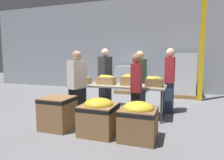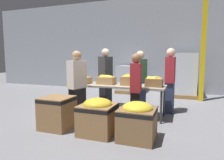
% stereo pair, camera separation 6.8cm
% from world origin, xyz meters
% --- Properties ---
extents(ground_plane, '(30.00, 30.00, 0.00)m').
position_xyz_m(ground_plane, '(0.00, 0.00, 0.00)').
color(ground_plane, gray).
extents(wall_back, '(16.00, 0.08, 4.00)m').
position_xyz_m(wall_back, '(0.00, 3.92, 2.00)').
color(wall_back, '#9399A3').
rests_on(wall_back, ground_plane).
extents(sorting_table, '(2.44, 0.78, 0.78)m').
position_xyz_m(sorting_table, '(0.00, 0.00, 0.73)').
color(sorting_table, '#9E937F').
rests_on(sorting_table, ground_plane).
extents(banana_box_0, '(0.46, 0.35, 0.23)m').
position_xyz_m(banana_box_0, '(-0.93, -0.09, 0.89)').
color(banana_box_0, '#A37A4C').
rests_on(banana_box_0, sorting_table).
extents(banana_box_1, '(0.45, 0.32, 0.25)m').
position_xyz_m(banana_box_1, '(-0.27, -0.00, 0.90)').
color(banana_box_1, tan).
rests_on(banana_box_1, sorting_table).
extents(banana_box_2, '(0.39, 0.34, 0.29)m').
position_xyz_m(banana_box_2, '(0.34, 0.03, 0.91)').
color(banana_box_2, '#A37A4C').
rests_on(banana_box_2, sorting_table).
extents(banana_box_3, '(0.40, 0.32, 0.24)m').
position_xyz_m(banana_box_3, '(0.95, -0.01, 0.90)').
color(banana_box_3, olive).
rests_on(banana_box_3, sorting_table).
extents(volunteer_0, '(0.33, 0.48, 1.64)m').
position_xyz_m(volunteer_0, '(0.46, 0.72, 0.81)').
color(volunteer_0, '#2D3856').
rests_on(volunteer_0, ground_plane).
extents(volunteer_1, '(0.24, 0.46, 1.70)m').
position_xyz_m(volunteer_1, '(1.26, 0.70, 0.85)').
color(volunteer_1, '#2D3856').
rests_on(volunteer_1, ground_plane).
extents(volunteer_2, '(0.30, 0.49, 1.72)m').
position_xyz_m(volunteer_2, '(-0.56, 0.70, 0.85)').
color(volunteer_2, black).
rests_on(volunteer_2, ground_plane).
extents(volunteer_3, '(0.25, 0.43, 1.55)m').
position_xyz_m(volunteer_3, '(0.65, -0.58, 0.77)').
color(volunteer_3, black).
rests_on(volunteer_3, ground_plane).
extents(volunteer_4, '(0.32, 0.47, 1.61)m').
position_xyz_m(volunteer_4, '(-0.67, -0.78, 0.80)').
color(volunteer_4, black).
rests_on(volunteer_4, ground_plane).
extents(donation_bin_0, '(0.60, 0.60, 0.66)m').
position_xyz_m(donation_bin_0, '(-0.82, -1.35, 0.35)').
color(donation_bin_0, olive).
rests_on(donation_bin_0, ground_plane).
extents(donation_bin_1, '(0.65, 0.65, 0.70)m').
position_xyz_m(donation_bin_1, '(0.10, -1.35, 0.37)').
color(donation_bin_1, olive).
rests_on(donation_bin_1, ground_plane).
extents(donation_bin_2, '(0.63, 0.63, 0.69)m').
position_xyz_m(donation_bin_2, '(0.86, -1.35, 0.36)').
color(donation_bin_2, olive).
rests_on(donation_bin_2, ground_plane).
extents(support_pillar, '(0.15, 0.15, 4.00)m').
position_xyz_m(support_pillar, '(2.16, 2.56, 2.00)').
color(support_pillar, gold).
rests_on(support_pillar, ground_plane).
extents(pallet_stack_0, '(1.00, 1.00, 1.12)m').
position_xyz_m(pallet_stack_0, '(-0.53, 3.31, 0.55)').
color(pallet_stack_0, olive).
rests_on(pallet_stack_0, ground_plane).
extents(pallet_stack_1, '(0.97, 0.97, 1.63)m').
position_xyz_m(pallet_stack_1, '(1.60, 3.11, 0.80)').
color(pallet_stack_1, olive).
rests_on(pallet_stack_1, ground_plane).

